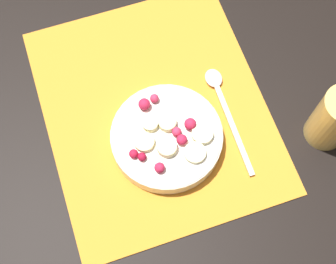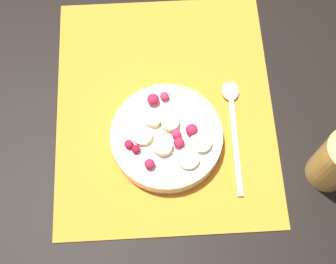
% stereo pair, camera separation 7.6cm
% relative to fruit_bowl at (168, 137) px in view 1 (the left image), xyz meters
% --- Properties ---
extents(ground_plane, '(3.00, 3.00, 0.00)m').
position_rel_fruit_bowl_xyz_m(ground_plane, '(-0.07, -0.00, -0.03)').
color(ground_plane, black).
extents(placemat, '(0.45, 0.38, 0.01)m').
position_rel_fruit_bowl_xyz_m(placemat, '(-0.07, -0.00, -0.02)').
color(placemat, orange).
rests_on(placemat, ground_plane).
extents(fruit_bowl, '(0.19, 0.19, 0.05)m').
position_rel_fruit_bowl_xyz_m(fruit_bowl, '(0.00, 0.00, 0.00)').
color(fruit_bowl, silver).
rests_on(fruit_bowl, placemat).
extents(spoon, '(0.21, 0.03, 0.01)m').
position_rel_fruit_bowl_xyz_m(spoon, '(-0.04, 0.11, -0.02)').
color(spoon, silver).
rests_on(spoon, placemat).
extents(drinking_glass, '(0.07, 0.07, 0.12)m').
position_rel_fruit_bowl_xyz_m(drinking_glass, '(0.07, 0.26, 0.03)').
color(drinking_glass, '#F4CC66').
rests_on(drinking_glass, ground_plane).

